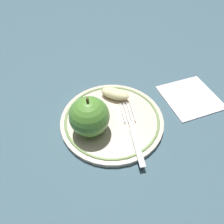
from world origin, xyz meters
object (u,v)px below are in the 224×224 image
(fork, at_px, (133,133))
(apple_slice_front, at_px, (115,94))
(napkin_folded, at_px, (190,97))
(plate, at_px, (112,120))
(apple_red_whole, at_px, (89,117))

(fork, bearing_deg, apple_slice_front, 9.79)
(apple_slice_front, height_order, napkin_folded, apple_slice_front)
(apple_slice_front, xyz_separation_m, napkin_folded, (0.08, 0.18, -0.02))
(plate, distance_m, napkin_folded, 0.22)
(plate, height_order, fork, fork)
(apple_red_whole, relative_size, apple_slice_front, 1.33)
(fork, bearing_deg, apple_red_whole, 73.25)
(plate, distance_m, apple_slice_front, 0.07)
(apple_red_whole, distance_m, apple_slice_front, 0.12)
(apple_red_whole, xyz_separation_m, apple_slice_front, (-0.06, 0.09, -0.03))
(plate, bearing_deg, fork, 18.01)
(napkin_folded, bearing_deg, fork, -79.37)
(plate, xyz_separation_m, napkin_folded, (0.02, 0.21, -0.00))
(plate, height_order, apple_slice_front, apple_slice_front)
(apple_slice_front, height_order, fork, apple_slice_front)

